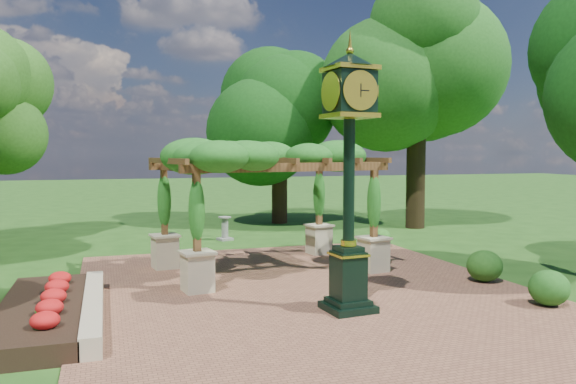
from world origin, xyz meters
name	(u,v)px	position (x,y,z in m)	size (l,w,h in m)	color
ground	(325,305)	(0.00, 0.00, 0.00)	(120.00, 120.00, 0.00)	#1E4714
brick_plaza	(309,292)	(0.00, 1.00, 0.02)	(10.00, 12.00, 0.04)	brown
border_wall	(93,308)	(-4.60, 0.50, 0.20)	(0.35, 5.00, 0.40)	#C6B793
flower_bed	(42,313)	(-5.50, 0.50, 0.18)	(1.50, 5.00, 0.36)	red
pedestal_clock	(349,157)	(0.22, -0.68, 3.09)	(1.11, 1.11, 5.17)	black
pergola	(268,163)	(-0.21, 3.60, 2.90)	(6.06, 4.30, 3.53)	beige
sundial	(225,230)	(-0.22, 9.21, 0.38)	(0.59, 0.59, 0.86)	gray
shrub_front	(549,288)	(4.30, -1.63, 0.41)	(0.81, 0.81, 0.73)	#1E5618
shrub_mid	(485,266)	(4.42, 0.60, 0.42)	(0.85, 0.85, 0.77)	#1F4D15
shrub_back	(381,238)	(4.37, 5.91, 0.35)	(0.68, 0.68, 0.61)	#2A661D
tree_north	(279,113)	(3.15, 13.36, 4.94)	(4.97, 4.97, 7.18)	black
tree_east_far	(418,53)	(8.14, 10.04, 7.33)	(5.50, 5.50, 10.67)	black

